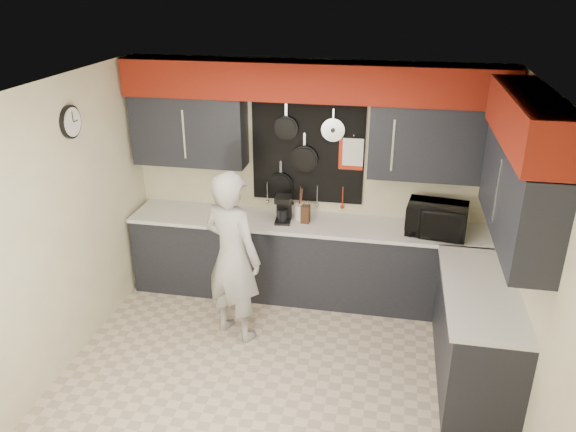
% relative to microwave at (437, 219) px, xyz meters
% --- Properties ---
extents(ground, '(4.00, 4.00, 0.00)m').
position_rel_microwave_xyz_m(ground, '(-1.35, -1.39, -1.08)').
color(ground, beige).
rests_on(ground, ground).
extents(back_wall_assembly, '(4.00, 0.36, 2.60)m').
position_rel_microwave_xyz_m(back_wall_assembly, '(-1.34, 0.21, 0.93)').
color(back_wall_assembly, beige).
rests_on(back_wall_assembly, ground).
extents(right_wall_assembly, '(0.36, 3.50, 2.60)m').
position_rel_microwave_xyz_m(right_wall_assembly, '(0.51, -1.13, 0.86)').
color(right_wall_assembly, beige).
rests_on(right_wall_assembly, ground).
extents(left_wall_assembly, '(0.05, 3.50, 2.60)m').
position_rel_microwave_xyz_m(left_wall_assembly, '(-3.34, -1.38, 0.25)').
color(left_wall_assembly, beige).
rests_on(left_wall_assembly, ground).
extents(base_cabinets, '(3.95, 2.20, 0.92)m').
position_rel_microwave_xyz_m(base_cabinets, '(-0.86, -0.26, -0.63)').
color(base_cabinets, black).
rests_on(base_cabinets, ground).
extents(microwave, '(0.64, 0.48, 0.33)m').
position_rel_microwave_xyz_m(microwave, '(0.00, 0.00, 0.00)').
color(microwave, black).
rests_on(microwave, base_cabinets).
extents(knife_block, '(0.10, 0.10, 0.20)m').
position_rel_microwave_xyz_m(knife_block, '(-1.36, 0.03, -0.07)').
color(knife_block, '#331C10').
rests_on(knife_block, base_cabinets).
extents(utensil_crock, '(0.13, 0.13, 0.16)m').
position_rel_microwave_xyz_m(utensil_crock, '(-1.44, 0.12, -0.08)').
color(utensil_crock, white).
rests_on(utensil_crock, base_cabinets).
extents(coffee_maker, '(0.18, 0.21, 0.30)m').
position_rel_microwave_xyz_m(coffee_maker, '(-1.60, 0.01, -0.01)').
color(coffee_maker, black).
rests_on(coffee_maker, base_cabinets).
extents(person, '(0.76, 0.65, 1.75)m').
position_rel_microwave_xyz_m(person, '(-1.94, -0.81, -0.21)').
color(person, '#B8B8B5').
rests_on(person, ground).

